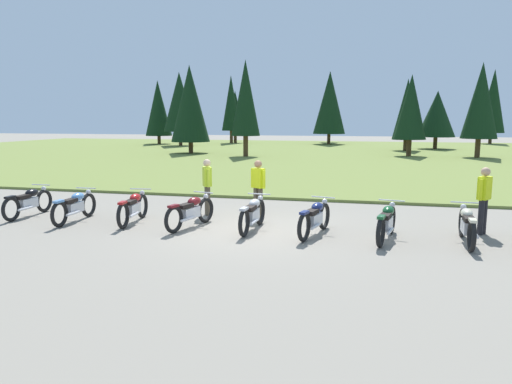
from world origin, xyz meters
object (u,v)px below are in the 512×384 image
at_px(motorcycle_black, 29,202).
at_px(motorcycle_maroon, 191,211).
at_px(motorcycle_red, 133,207).
at_px(rider_checking_bike, 484,197).
at_px(motorcycle_silver, 253,214).
at_px(motorcycle_navy, 315,218).
at_px(motorcycle_british_green, 387,222).
at_px(rider_with_back_turned, 207,184).
at_px(rider_near_row_end, 258,185).
at_px(motorcycle_sky_blue, 75,206).
at_px(motorcycle_cream, 467,225).

xyz_separation_m(motorcycle_black, motorcycle_maroon, (5.14, -0.23, 0.00)).
xyz_separation_m(motorcycle_red, rider_checking_bike, (9.01, 0.84, 0.51)).
xyz_separation_m(motorcycle_silver, motorcycle_navy, (1.60, -0.12, 0.00)).
xyz_separation_m(motorcycle_british_green, rider_with_back_turned, (-5.07, 1.78, 0.51)).
relative_size(motorcycle_black, motorcycle_silver, 1.00).
bearing_deg(rider_near_row_end, motorcycle_sky_blue, -160.70).
relative_size(motorcycle_british_green, rider_checking_bike, 1.24).
relative_size(rider_with_back_turned, rider_near_row_end, 1.00).
xyz_separation_m(rider_checking_bike, rider_with_back_turned, (-7.38, 0.63, 0.00)).
xyz_separation_m(motorcycle_black, motorcycle_british_green, (10.10, -0.37, 0.00)).
distance_m(motorcycle_sky_blue, rider_near_row_end, 5.14).
distance_m(motorcycle_red, rider_near_row_end, 3.53).
height_order(motorcycle_red, rider_with_back_turned, rider_with_back_turned).
bearing_deg(motorcycle_sky_blue, rider_with_back_turned, 27.28).
height_order(motorcycle_black, rider_near_row_end, rider_near_row_end).
bearing_deg(rider_with_back_turned, motorcycle_british_green, -19.31).
distance_m(motorcycle_navy, rider_checking_bike, 4.18).
xyz_separation_m(motorcycle_silver, motorcycle_british_green, (3.30, -0.21, 0.00)).
relative_size(motorcycle_red, motorcycle_cream, 1.00).
xyz_separation_m(motorcycle_black, motorcycle_silver, (6.80, -0.16, 0.00)).
height_order(motorcycle_maroon, motorcycle_navy, same).
bearing_deg(motorcycle_red, rider_checking_bike, 5.36).
xyz_separation_m(motorcycle_sky_blue, motorcycle_red, (1.67, 0.22, 0.00)).
bearing_deg(motorcycle_sky_blue, motorcycle_maroon, 1.10).
height_order(motorcycle_sky_blue, motorcycle_maroon, same).
relative_size(motorcycle_cream, rider_near_row_end, 1.26).
distance_m(motorcycle_silver, rider_checking_bike, 5.71).
height_order(motorcycle_silver, rider_checking_bike, rider_checking_bike).
relative_size(motorcycle_maroon, rider_near_row_end, 1.23).
height_order(motorcycle_black, motorcycle_sky_blue, same).
distance_m(motorcycle_cream, rider_checking_bike, 1.28).
xyz_separation_m(motorcycle_sky_blue, motorcycle_cream, (10.13, 0.02, 0.00)).
bearing_deg(motorcycle_british_green, motorcycle_navy, 177.00).
relative_size(motorcycle_cream, rider_with_back_turned, 1.26).
xyz_separation_m(motorcycle_black, rider_checking_bike, (12.41, 0.77, 0.51)).
bearing_deg(motorcycle_maroon, rider_near_row_end, 48.68).
bearing_deg(motorcycle_red, motorcycle_sky_blue, -172.53).
distance_m(motorcycle_navy, rider_near_row_end, 2.54).
distance_m(motorcycle_black, motorcycle_british_green, 10.10).
bearing_deg(motorcycle_navy, motorcycle_maroon, 179.02).
distance_m(motorcycle_maroon, rider_with_back_turned, 1.71).
height_order(motorcycle_red, motorcycle_silver, same).
bearing_deg(motorcycle_black, motorcycle_cream, -1.32).
bearing_deg(motorcycle_red, rider_near_row_end, 24.97).
relative_size(motorcycle_maroon, motorcycle_navy, 1.00).
relative_size(motorcycle_red, motorcycle_navy, 1.02).
distance_m(motorcycle_navy, motorcycle_british_green, 1.70).
bearing_deg(motorcycle_red, motorcycle_navy, -2.40).
height_order(rider_checking_bike, rider_near_row_end, same).
bearing_deg(motorcycle_black, rider_near_row_end, 12.02).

